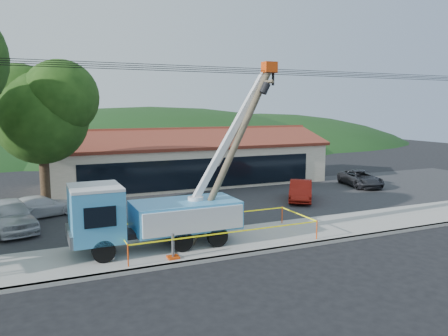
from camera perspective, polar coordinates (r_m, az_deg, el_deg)
ground at (r=17.06m, az=4.50°, el=-13.73°), size 120.00×120.00×0.00m
curb at (r=18.79m, az=1.41°, el=-11.39°), size 60.00×0.25×0.15m
sidewalk at (r=20.43m, az=-0.90°, el=-9.78°), size 60.00×4.00×0.15m
parking_lot at (r=27.73m, az=-7.39°, el=-5.14°), size 60.00×12.00×0.10m
strip_mall at (r=36.10m, az=-4.96°, el=0.89°), size 22.50×8.53×4.67m
tree_lot at (r=26.93m, az=-22.80°, el=7.15°), size 6.30×5.60×8.94m
hill_center at (r=71.41m, az=-9.52°, el=2.77°), size 89.60×64.00×32.00m
hill_east at (r=78.76m, az=4.74°, el=3.33°), size 72.80×52.00×26.00m
utility_truck at (r=19.45m, az=-9.45°, el=-5.80°), size 9.51×3.95×8.23m
leaning_pole at (r=20.04m, az=1.48°, el=3.01°), size 4.26×1.73×8.12m
caution_tape at (r=20.24m, az=-0.89°, el=-7.75°), size 8.89×3.15×0.91m
car_silver at (r=24.75m, az=-26.01°, el=-7.61°), size 3.00×5.09×1.62m
car_red at (r=29.76m, az=9.95°, el=-4.39°), size 3.52×4.20×1.36m
car_white at (r=27.17m, az=-22.76°, el=-6.08°), size 4.53×3.11×1.22m
car_dark at (r=36.16m, az=17.35°, el=-2.45°), size 3.09×4.93×1.27m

